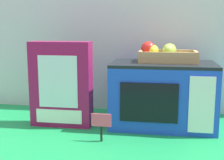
# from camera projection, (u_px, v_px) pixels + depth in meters

# --- Properties ---
(ground_plane) EXTENTS (1.70, 1.70, 0.00)m
(ground_plane) POSITION_uv_depth(u_px,v_px,m) (119.00, 126.00, 1.24)
(ground_plane) COLOR #198C47
(ground_plane) RESTS_ON ground
(display_back_panel) EXTENTS (1.61, 0.03, 0.78)m
(display_back_panel) POSITION_uv_depth(u_px,v_px,m) (127.00, 27.00, 1.43)
(display_back_panel) COLOR silver
(display_back_panel) RESTS_ON ground
(toy_microwave) EXTENTS (0.41, 0.25, 0.26)m
(toy_microwave) POSITION_uv_depth(u_px,v_px,m) (163.00, 94.00, 1.23)
(toy_microwave) COLOR blue
(toy_microwave) RESTS_ON ground
(food_groups_crate) EXTENTS (0.23, 0.16, 0.08)m
(food_groups_crate) POSITION_uv_depth(u_px,v_px,m) (164.00, 55.00, 1.25)
(food_groups_crate) COLOR tan
(food_groups_crate) RESTS_ON toy_microwave
(cookie_set_box) EXTENTS (0.24, 0.08, 0.34)m
(cookie_set_box) POSITION_uv_depth(u_px,v_px,m) (61.00, 84.00, 1.23)
(cookie_set_box) COLOR #99144C
(cookie_set_box) RESTS_ON ground
(price_sign) EXTENTS (0.07, 0.01, 0.10)m
(price_sign) POSITION_uv_depth(u_px,v_px,m) (101.00, 123.00, 1.07)
(price_sign) COLOR black
(price_sign) RESTS_ON ground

